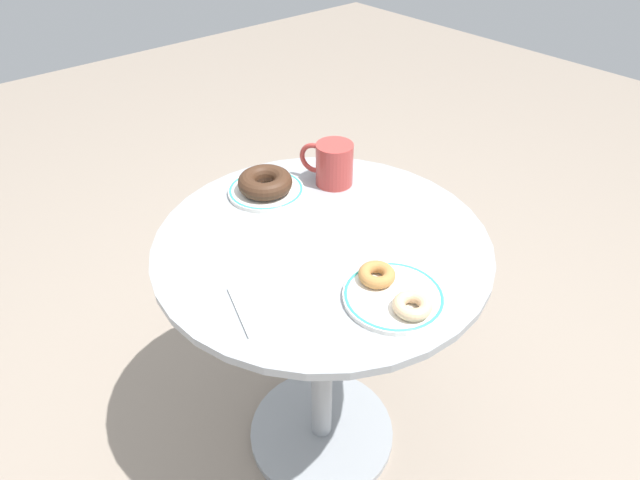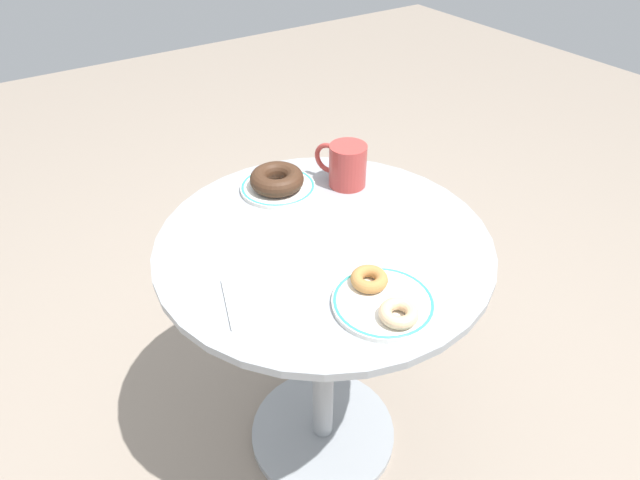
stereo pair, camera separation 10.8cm
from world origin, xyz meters
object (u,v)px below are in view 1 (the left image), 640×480
cafe_table (322,321)px  donut_glazed (412,305)px  paper_napkin (269,303)px  plate_left (266,190)px  plate_right (393,296)px  donut_chocolate (265,182)px  donut_old_fashioned (377,275)px  coffee_mug (333,164)px

cafe_table → donut_glazed: 0.38m
cafe_table → paper_napkin: 0.33m
cafe_table → plate_left: size_ratio=3.99×
plate_right → paper_napkin: bearing=-127.1°
plate_left → paper_napkin: (0.31, -0.22, -0.00)m
plate_right → donut_chocolate: size_ratio=1.46×
plate_left → plate_right: 0.44m
donut_chocolate → donut_old_fashioned: size_ratio=1.83×
donut_old_fashioned → paper_napkin: 0.21m
plate_left → donut_old_fashioned: (0.39, -0.03, 0.02)m
paper_napkin → coffee_mug: 0.44m
plate_right → paper_napkin: plate_right is taller
donut_chocolate → paper_napkin: 0.37m
plate_left → paper_napkin: bearing=-35.5°
donut_glazed → donut_old_fashioned: (-0.10, 0.01, 0.00)m
donut_glazed → coffee_mug: bearing=155.4°
cafe_table → paper_napkin: (0.09, -0.20, 0.25)m
cafe_table → plate_right: 0.34m
donut_glazed → coffee_mug: coffee_mug is taller
plate_right → coffee_mug: (-0.37, 0.19, 0.05)m
plate_right → donut_glazed: 0.05m
plate_left → plate_right: bearing=-4.9°
plate_left → paper_napkin: 0.38m
paper_napkin → plate_right: bearing=52.9°
coffee_mug → donut_chocolate: bearing=-112.1°
plate_left → donut_glazed: 0.49m
donut_old_fashioned → paper_napkin: bearing=-115.3°
cafe_table → donut_chocolate: bearing=176.7°
cafe_table → plate_left: (-0.22, 0.02, 0.25)m
cafe_table → donut_chocolate: 0.35m
paper_napkin → coffee_mug: size_ratio=1.03×
donut_old_fashioned → donut_chocolate: bearing=175.8°
plate_right → donut_glazed: (0.05, -0.01, 0.02)m
donut_glazed → plate_left: bearing=174.8°
plate_right → donut_glazed: bearing=-7.9°
plate_left → donut_glazed: (0.49, -0.05, 0.02)m
donut_old_fashioned → cafe_table: bearing=174.8°
coffee_mug → donut_glazed: bearing=-24.6°
donut_chocolate → donut_glazed: 0.49m
cafe_table → paper_napkin: bearing=-67.1°
coffee_mug → cafe_table: bearing=-47.3°
plate_right → paper_napkin: (-0.14, -0.18, -0.00)m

